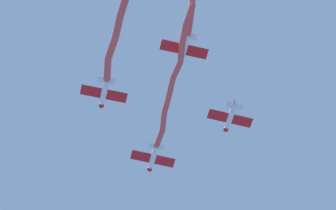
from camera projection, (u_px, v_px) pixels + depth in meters
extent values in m
ellipsoid|color=white|center=(153.00, 158.00, 99.34)|extent=(3.34, 3.64, 0.84)
sphere|color=red|center=(150.00, 169.00, 100.26)|extent=(1.01, 1.01, 0.71)
ellipsoid|color=#1E2D4C|center=(152.00, 159.00, 99.86)|extent=(1.10, 1.14, 0.45)
cube|color=red|center=(153.00, 159.00, 99.31)|extent=(5.42, 4.99, 0.11)
cube|color=white|center=(156.00, 147.00, 98.59)|extent=(2.27, 2.13, 0.09)
cube|color=red|center=(156.00, 146.00, 99.01)|extent=(0.70, 0.78, 1.16)
cylinder|color=#DB4C4C|center=(160.00, 138.00, 97.64)|extent=(2.30, 2.55, 0.98)
cylinder|color=#DB4C4C|center=(163.00, 121.00, 96.35)|extent=(2.46, 2.22, 0.82)
cylinder|color=#DB4C4C|center=(166.00, 105.00, 95.00)|extent=(2.38, 2.34, 1.20)
cylinder|color=#DB4C4C|center=(171.00, 88.00, 93.57)|extent=(2.58, 2.63, 0.78)
cylinder|color=#DB4C4C|center=(177.00, 70.00, 92.07)|extent=(2.33, 2.59, 1.39)
cylinder|color=#DB4C4C|center=(181.00, 54.00, 90.41)|extent=(2.64, 2.19, 1.34)
cylinder|color=#DB4C4C|center=(184.00, 35.00, 88.94)|extent=(2.47, 2.42, 0.81)
cylinder|color=#DB4C4C|center=(189.00, 15.00, 87.58)|extent=(2.35, 2.50, 1.13)
sphere|color=#DB4C4C|center=(157.00, 145.00, 98.33)|extent=(0.76, 0.76, 0.76)
sphere|color=#DB4C4C|center=(163.00, 130.00, 96.94)|extent=(0.76, 0.76, 0.76)
sphere|color=#DB4C4C|center=(164.00, 113.00, 95.75)|extent=(0.76, 0.76, 0.76)
sphere|color=#DB4C4C|center=(168.00, 98.00, 94.26)|extent=(0.76, 0.76, 0.76)
sphere|color=#DB4C4C|center=(173.00, 78.00, 92.88)|extent=(0.76, 0.76, 0.76)
sphere|color=#DB4C4C|center=(180.00, 62.00, 91.25)|extent=(0.76, 0.76, 0.76)
sphere|color=#DB4C4C|center=(182.00, 45.00, 89.57)|extent=(0.76, 0.76, 0.76)
sphere|color=#DB4C4C|center=(186.00, 25.00, 88.31)|extent=(0.76, 0.76, 0.76)
sphere|color=#DB4C4C|center=(192.00, 6.00, 86.85)|extent=(0.76, 0.76, 0.76)
ellipsoid|color=white|center=(104.00, 92.00, 94.01)|extent=(3.40, 3.59, 0.84)
sphere|color=red|center=(101.00, 105.00, 94.94)|extent=(1.01, 1.01, 0.71)
ellipsoid|color=#1E2D4C|center=(104.00, 95.00, 94.53)|extent=(1.11, 1.13, 0.45)
cube|color=red|center=(104.00, 94.00, 93.98)|extent=(5.34, 5.08, 0.11)
cube|color=white|center=(107.00, 80.00, 93.25)|extent=(2.25, 2.16, 0.09)
cube|color=red|center=(107.00, 79.00, 93.68)|extent=(0.71, 0.76, 1.16)
cylinder|color=#DB4C4C|center=(108.00, 69.00, 92.05)|extent=(3.07, 2.66, 1.42)
cylinder|color=#DB4C4C|center=(112.00, 48.00, 90.27)|extent=(2.69, 3.06, 1.24)
cylinder|color=#DB4C4C|center=(118.00, 27.00, 88.59)|extent=(2.80, 2.85, 1.22)
cylinder|color=#DB4C4C|center=(124.00, 5.00, 87.13)|extent=(2.46, 2.77, 0.98)
sphere|color=#DB4C4C|center=(107.00, 79.00, 92.99)|extent=(0.88, 0.88, 0.88)
sphere|color=#DB4C4C|center=(108.00, 58.00, 91.11)|extent=(0.88, 0.88, 0.88)
sphere|color=#DB4C4C|center=(115.00, 37.00, 89.43)|extent=(0.88, 0.88, 0.88)
sphere|color=#DB4C4C|center=(120.00, 16.00, 87.76)|extent=(0.88, 0.88, 0.88)
ellipsoid|color=white|center=(230.00, 117.00, 96.59)|extent=(3.32, 3.66, 0.84)
sphere|color=red|center=(226.00, 129.00, 97.52)|extent=(1.01, 1.01, 0.71)
ellipsoid|color=#1E2D4C|center=(229.00, 119.00, 97.11)|extent=(1.09, 1.14, 0.45)
cube|color=red|center=(230.00, 118.00, 96.56)|extent=(5.44, 4.96, 0.11)
cube|color=white|center=(234.00, 106.00, 95.85)|extent=(2.28, 2.12, 0.09)
cube|color=red|center=(234.00, 105.00, 96.27)|extent=(0.69, 0.78, 1.16)
ellipsoid|color=white|center=(184.00, 48.00, 91.18)|extent=(3.37, 3.62, 0.84)
sphere|color=red|center=(180.00, 62.00, 92.11)|extent=(1.01, 1.01, 0.71)
ellipsoid|color=#1E2D4C|center=(183.00, 51.00, 91.70)|extent=(1.10, 1.14, 0.45)
cube|color=red|center=(184.00, 49.00, 91.15)|extent=(5.38, 5.03, 0.11)
cube|color=white|center=(188.00, 35.00, 90.43)|extent=(2.26, 2.14, 0.09)
cube|color=red|center=(187.00, 34.00, 90.85)|extent=(0.71, 0.77, 1.16)
cylinder|color=#DB4C4C|center=(190.00, 23.00, 89.43)|extent=(2.55, 2.30, 0.91)
cylinder|color=#DB4C4C|center=(192.00, 4.00, 88.04)|extent=(2.46, 2.16, 0.83)
sphere|color=#DB4C4C|center=(188.00, 33.00, 90.16)|extent=(0.70, 0.70, 0.70)
sphere|color=#DB4C4C|center=(191.00, 13.00, 88.71)|extent=(0.70, 0.70, 0.70)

